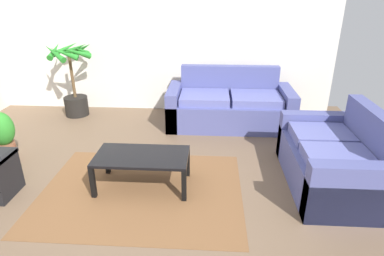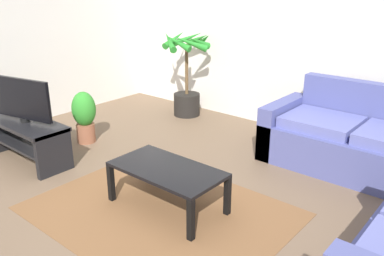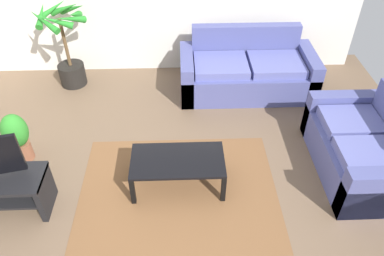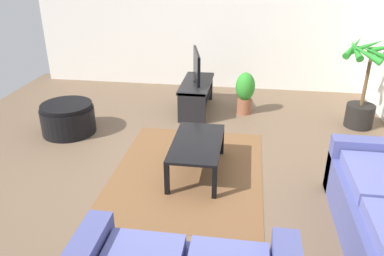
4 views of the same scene
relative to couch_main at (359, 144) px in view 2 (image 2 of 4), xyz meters
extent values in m
plane|color=brown|center=(-1.19, -2.28, -0.30)|extent=(6.60, 6.60, 0.00)
cube|color=silver|center=(-1.19, 0.72, 1.05)|extent=(6.00, 0.06, 2.70)
cube|color=#4C518C|center=(0.00, -0.03, -0.09)|extent=(1.97, 0.90, 0.42)
cube|color=#4C518C|center=(0.00, 0.34, 0.36)|extent=(1.61, 0.16, 0.48)
cube|color=#4C518C|center=(-0.90, -0.03, 0.01)|extent=(0.18, 0.90, 0.62)
cube|color=#5D63A4|center=(-0.40, -0.08, 0.18)|extent=(0.77, 0.66, 0.12)
cube|color=black|center=(-2.94, -2.16, 0.15)|extent=(1.10, 0.45, 0.04)
cube|color=black|center=(-2.94, -2.16, -0.09)|extent=(1.02, 0.39, 0.03)
cube|color=black|center=(-3.46, -2.16, -0.07)|extent=(0.06, 0.41, 0.47)
cube|color=black|center=(-2.42, -2.16, -0.07)|extent=(0.06, 0.41, 0.47)
cube|color=black|center=(-2.94, -2.16, 0.43)|extent=(0.79, 0.21, 0.45)
cube|color=teal|center=(-2.95, -2.14, 0.43)|extent=(0.74, 0.17, 0.40)
cylinder|color=black|center=(-2.94, -2.16, 0.19)|extent=(0.10, 0.10, 0.04)
cube|color=black|center=(-1.04, -1.89, 0.08)|extent=(1.02, 0.55, 0.03)
cube|color=black|center=(-1.53, -2.14, -0.12)|extent=(0.05, 0.05, 0.36)
cube|color=black|center=(-0.56, -2.14, -0.12)|extent=(0.05, 0.05, 0.36)
cube|color=black|center=(-1.53, -1.64, -0.12)|extent=(0.05, 0.05, 0.36)
cube|color=black|center=(-0.56, -1.64, -0.12)|extent=(0.05, 0.05, 0.36)
cube|color=brown|center=(-1.04, -1.99, -0.30)|extent=(2.20, 1.70, 0.01)
cylinder|color=black|center=(-2.66, 0.27, -0.13)|extent=(0.40, 0.40, 0.33)
cylinder|color=brown|center=(-2.66, 0.27, 0.40)|extent=(0.05, 0.05, 0.75)
cone|color=#268729|center=(-2.44, 0.26, 0.83)|extent=(0.11, 0.46, 0.26)
cone|color=#268729|center=(-2.51, 0.48, 0.83)|extent=(0.49, 0.38, 0.28)
cone|color=#268729|center=(-2.63, 0.48, 0.83)|extent=(0.45, 0.17, 0.25)
cone|color=#268729|center=(-2.80, 0.45, 0.83)|extent=(0.42, 0.35, 0.26)
cone|color=#268729|center=(-2.89, 0.26, 0.83)|extent=(0.12, 0.47, 0.26)
cone|color=#268729|center=(-2.80, 0.06, 0.83)|extent=(0.48, 0.37, 0.28)
cone|color=#268729|center=(-2.64, 0.05, 0.83)|extent=(0.46, 0.15, 0.25)
cone|color=#268729|center=(-2.47, 0.12, 0.83)|extent=(0.38, 0.46, 0.27)
cylinder|color=brown|center=(-2.93, -1.40, -0.18)|extent=(0.23, 0.23, 0.24)
ellipsoid|color=#2F8729|center=(-2.93, -1.40, 0.14)|extent=(0.30, 0.30, 0.44)
camera|label=1|loc=(-0.30, -4.97, 1.76)|focal=30.25mm
camera|label=2|loc=(1.21, -4.23, 1.65)|focal=37.98mm
camera|label=3|loc=(-0.99, -4.73, 2.93)|focal=34.68mm
camera|label=4|loc=(2.75, -1.38, 2.02)|focal=35.80mm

